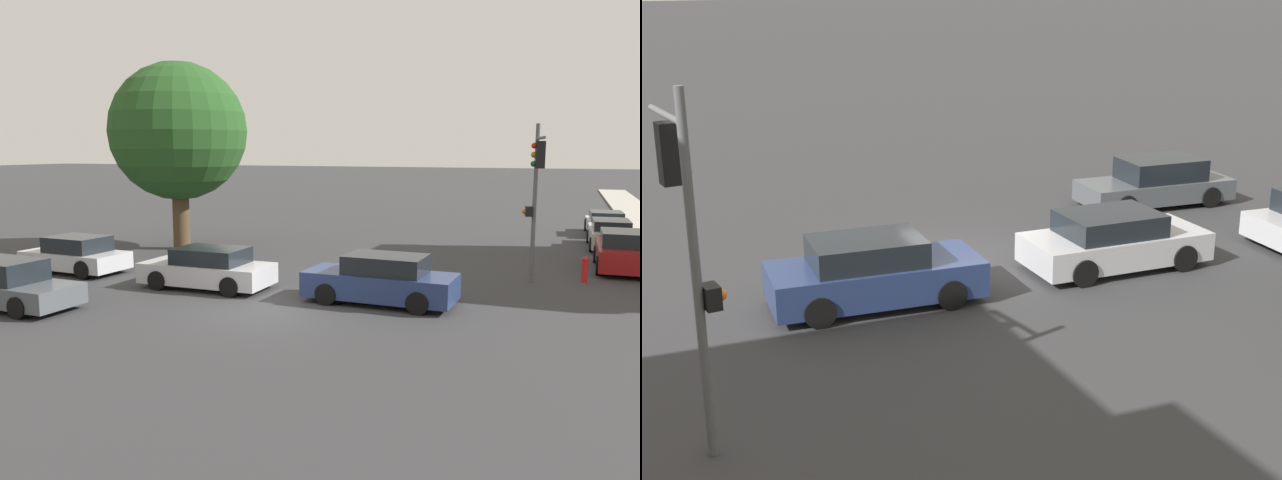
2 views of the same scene
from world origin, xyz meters
TOP-DOWN VIEW (x-y plane):
  - ground_plane at (0.00, 0.00)m, footprint 300.00×300.00m
  - traffic_signal at (6.97, 6.63)m, footprint 0.72×1.73m
  - crossing_car_1 at (-3.11, 2.00)m, footprint 4.39×2.03m
  - crossing_car_2 at (-7.36, -2.41)m, footprint 4.67×2.02m
  - crossing_car_3 at (2.89, 2.09)m, footprint 4.60×2.08m

SIDE VIEW (x-z plane):
  - ground_plane at x=0.00m, z-range 0.00..0.00m
  - crossing_car_1 at x=-3.11m, z-range -0.03..1.35m
  - crossing_car_2 at x=-7.36m, z-range -0.05..1.37m
  - crossing_car_3 at x=2.89m, z-range -0.04..1.45m
  - traffic_signal at x=6.97m, z-range 0.78..6.29m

